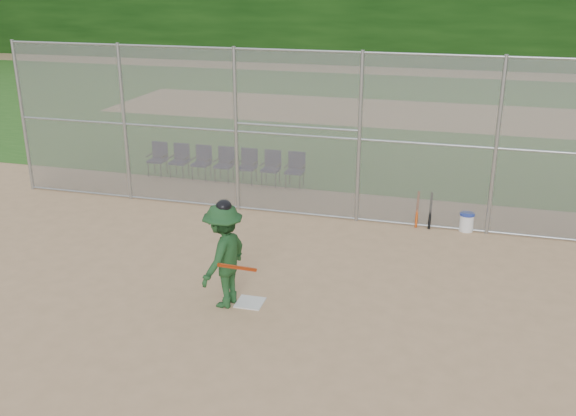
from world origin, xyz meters
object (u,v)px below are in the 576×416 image
(batter_at_plate, at_px, (224,255))
(chair_0, at_px, (157,160))
(home_plate, at_px, (250,302))
(water_cooler, at_px, (467,222))

(batter_at_plate, height_order, chair_0, batter_at_plate)
(home_plate, relative_size, chair_0, 0.50)
(water_cooler, relative_size, chair_0, 0.45)
(home_plate, height_order, chair_0, chair_0)
(home_plate, relative_size, batter_at_plate, 0.24)
(water_cooler, distance_m, chair_0, 9.03)
(batter_at_plate, relative_size, chair_0, 2.06)
(batter_at_plate, bearing_deg, home_plate, 19.47)
(home_plate, distance_m, batter_at_plate, 1.04)
(home_plate, height_order, batter_at_plate, batter_at_plate)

